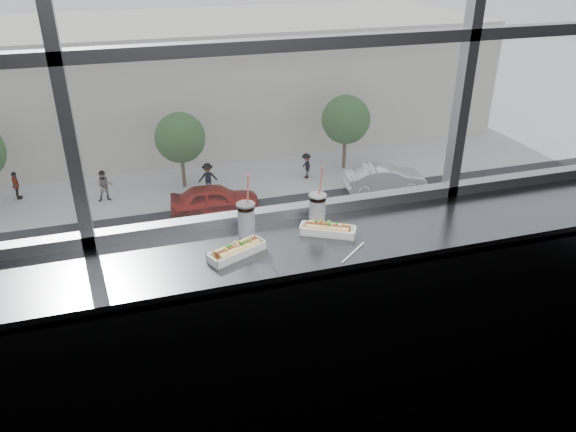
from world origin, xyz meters
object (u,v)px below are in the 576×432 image
object	(u,v)px
car_near_d	(339,261)
pedestrian_b	(104,183)
loose_straw	(353,252)
car_far_b	(215,195)
tree_right	(346,120)
hotdog_tray_left	(237,250)
car_near_e	(458,242)
wrapper	(228,258)
pedestrian_c	(208,175)
car_far_c	(385,174)
pedestrian_a	(15,183)
pedestrian_d	(306,163)
hotdog_tray_right	(328,229)
soda_cup_right	(317,208)
car_near_b	(12,315)
car_near_c	(159,291)
soda_cup_left	(246,218)
tree_center	(180,138)

from	to	relation	value
car_near_d	pedestrian_b	distance (m)	14.68
loose_straw	car_far_b	size ratio (longest dim) A/B	0.03
pedestrian_b	tree_right	bearing A→B (deg)	2.51
hotdog_tray_left	car_near_e	xyz separation A→B (m)	(13.29, 16.31, -11.10)
wrapper	pedestrian_c	size ratio (longest dim) A/B	0.05
wrapper	loose_straw	bearing A→B (deg)	-11.35
wrapper	car_far_c	world-z (taller)	wrapper
wrapper	car_near_e	world-z (taller)	wrapper
pedestrian_c	pedestrian_b	xyz separation A→B (m)	(-5.64, 0.44, 0.04)
wrapper	pedestrian_a	bearing A→B (deg)	102.27
hotdog_tray_left	car_far_b	size ratio (longest dim) A/B	0.05
pedestrian_a	wrapper	bearing A→B (deg)	-167.73
pedestrian_d	pedestrian_a	xyz separation A→B (m)	(-16.35, 1.96, 0.02)
car_far_c	car_near_e	size ratio (longest dim) A/B	1.04
pedestrian_b	pedestrian_c	bearing A→B (deg)	-4.44
car_far_b	pedestrian_b	size ratio (longest dim) A/B	2.96
wrapper	tree_right	distance (m)	32.34
car_far_b	pedestrian_c	world-z (taller)	car_far_b
pedestrian_d	tree_right	world-z (taller)	tree_right
hotdog_tray_left	loose_straw	bearing A→B (deg)	-39.24
hotdog_tray_right	tree_right	world-z (taller)	hotdog_tray_right
loose_straw	hotdog_tray_left	bearing A→B (deg)	125.22
car_far_b	pedestrian_c	distance (m)	2.93
soda_cup_right	hotdog_tray_left	bearing A→B (deg)	-159.49
car_near_b	tree_right	distance (m)	21.60
car_far_b	car_near_c	distance (m)	8.80
tree_right	soda_cup_left	bearing A→B (deg)	-114.16
loose_straw	wrapper	distance (m)	0.59
hotdog_tray_left	car_far_b	distance (m)	26.96
car_near_b	pedestrian_b	distance (m)	11.86
soda_cup_left	car_far_b	distance (m)	26.82
soda_cup_right	car_far_b	xyz separation A→B (m)	(3.30, 24.14, -11.08)
wrapper	car_far_c	distance (m)	30.00
wrapper	car_far_c	bearing A→B (deg)	60.77
hotdog_tray_left	tree_right	world-z (taller)	hotdog_tray_left
tree_center	soda_cup_left	bearing A→B (deg)	-95.22
car_far_b	pedestrian_d	xyz separation A→B (m)	(6.14, 3.12, -0.14)
pedestrian_d	tree_center	xyz separation A→B (m)	(-7.24, 0.88, 2.07)
soda_cup_right	car_near_e	bearing A→B (deg)	51.54
soda_cup_left	tree_center	size ratio (longest dim) A/B	0.08
car_near_e	car_near_c	world-z (taller)	car_near_c
soda_cup_right	car_far_c	bearing A→B (deg)	61.50
soda_cup_left	car_far_c	distance (m)	29.80
car_near_c	tree_center	size ratio (longest dim) A/B	1.38
wrapper	car_far_b	bearing A→B (deg)	81.10
hotdog_tray_left	pedestrian_c	xyz separation A→B (m)	(3.90, 27.24, -11.05)
hotdog_tray_right	car_near_d	size ratio (longest dim) A/B	0.05
car_near_b	tree_right	bearing A→B (deg)	-63.31
car_near_c	car_near_d	distance (m)	7.45
car_far_b	car_far_c	bearing A→B (deg)	-84.22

